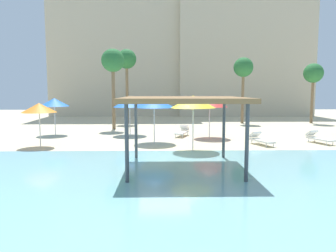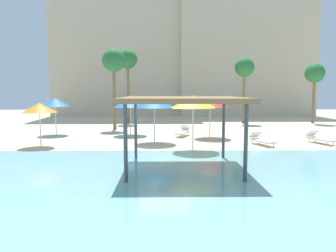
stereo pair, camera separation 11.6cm
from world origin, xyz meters
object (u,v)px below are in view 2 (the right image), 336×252
Objects in this scene: lounge_chair_0 at (183,131)px; palm_tree_2 at (315,74)px; palm_tree_3 at (128,61)px; lounge_chair_1 at (319,138)px; beach_umbrella_blue_2 at (154,102)px; beach_umbrella_orange_7 at (40,108)px; beach_umbrella_blue_3 at (55,102)px; palm_tree_1 at (114,63)px; shade_pavilion at (182,101)px; beach_umbrella_red_4 at (210,102)px; beach_umbrella_blue_1 at (130,103)px; lounge_chair_2 at (261,139)px; palm_tree_0 at (244,69)px; beach_umbrella_yellow_6 at (193,102)px.

palm_tree_2 is (13.46, 9.05, 4.47)m from lounge_chair_0.
lounge_chair_1 is at bearing -44.54° from palm_tree_3.
beach_umbrella_orange_7 is at bearing -169.29° from beach_umbrella_blue_2.
palm_tree_1 is (3.76, 3.48, 3.14)m from beach_umbrella_blue_3.
beach_umbrella_red_4 is (2.42, 8.90, -0.34)m from shade_pavilion.
shade_pavilion is at bearing -126.87° from palm_tree_2.
beach_umbrella_blue_2 reaches higher than beach_umbrella_red_4.
palm_tree_1 reaches higher than beach_umbrella_blue_1.
beach_umbrella_blue_1 is 9.54m from lounge_chair_2.
palm_tree_0 is 0.97× the size of palm_tree_1.
palm_tree_3 is (-4.87, 9.53, 5.76)m from lounge_chair_0.
beach_umbrella_red_4 is 1.10× the size of beach_umbrella_orange_7.
beach_umbrella_blue_1 is 19.33m from palm_tree_2.
beach_umbrella_blue_3 is 0.90× the size of beach_umbrella_yellow_6.
beach_umbrella_blue_2 is 1.44× the size of lounge_chair_2.
shade_pavilion is 1.75× the size of beach_umbrella_red_4.
beach_umbrella_yellow_6 is 11.83m from palm_tree_1.
lounge_chair_1 is (6.36, -2.47, -2.10)m from beach_umbrella_red_4.
beach_umbrella_blue_1 is at bearing -125.69° from lounge_chair_1.
lounge_chair_1 is (16.61, 0.92, -1.90)m from beach_umbrella_orange_7.
lounge_chair_1 is 14.15m from palm_tree_2.
beach_umbrella_red_4 is at bearing 29.98° from beach_umbrella_blue_2.
palm_tree_2 is at bearing -1.51° from palm_tree_3.
palm_tree_0 is at bearing 69.14° from shade_pavilion.
beach_umbrella_blue_2 is 0.40× the size of palm_tree_3.
shade_pavilion reaches higher than beach_umbrella_red_4.
palm_tree_2 reaches higher than beach_umbrella_yellow_6.
palm_tree_0 is at bearing 54.86° from beach_umbrella_blue_2.
beach_umbrella_red_4 is at bearing 71.65° from beach_umbrella_yellow_6.
palm_tree_3 reaches higher than lounge_chair_2.
lounge_chair_2 is at bearing -49.10° from beach_umbrella_red_4.
palm_tree_1 is (-5.65, 9.98, 2.89)m from beach_umbrella_yellow_6.
beach_umbrella_red_4 is 11.33m from palm_tree_0.
beach_umbrella_yellow_6 is at bearing -60.49° from palm_tree_1.
beach_umbrella_yellow_6 is 1.49× the size of lounge_chair_2.
palm_tree_0 is at bearing 27.55° from beach_umbrella_blue_3.
beach_umbrella_blue_3 is at bearing -120.86° from lounge_chair_1.
lounge_chair_1 is at bearing -29.18° from palm_tree_1.
lounge_chair_0 is at bearing -149.19° from lounge_chair_2.
beach_umbrella_yellow_6 reaches higher than beach_umbrella_red_4.
beach_umbrella_orange_7 is at bearing -148.83° from palm_tree_2.
lounge_chair_0 is 16.82m from palm_tree_2.
beach_umbrella_blue_3 is 14.56m from lounge_chair_2.
shade_pavilion reaches higher than beach_umbrella_orange_7.
beach_umbrella_red_4 is at bearing -157.23° from lounge_chair_2.
palm_tree_2 is at bearing 40.24° from beach_umbrella_red_4.
lounge_chair_0 is (9.23, -0.84, -2.04)m from beach_umbrella_blue_3.
palm_tree_3 reaches higher than beach_umbrella_red_4.
palm_tree_2 reaches higher than beach_umbrella_orange_7.
lounge_chair_0 and lounge_chair_1 have the same top height.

